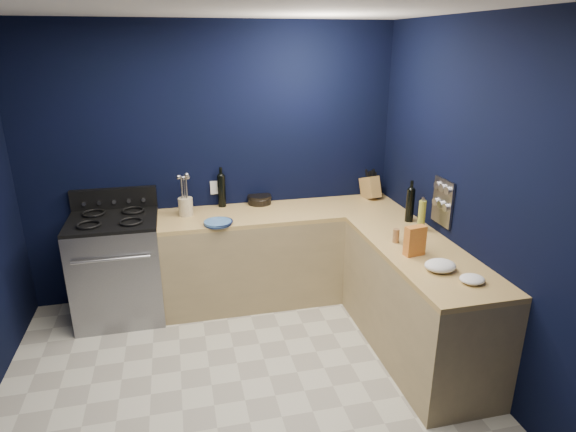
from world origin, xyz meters
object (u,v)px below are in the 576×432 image
object	(u,v)px
utensil_crock	(186,207)
knife_block	(370,187)
plate_stack	(218,223)
gas_range	(119,269)
crouton_bag	(415,241)

from	to	relation	value
utensil_crock	knife_block	bearing A→B (deg)	3.49
plate_stack	knife_block	xyz separation A→B (m)	(1.59, 0.42, 0.09)
gas_range	crouton_bag	distance (m)	2.62
plate_stack	crouton_bag	bearing A→B (deg)	-35.72
plate_stack	utensil_crock	size ratio (longest dim) A/B	1.46
plate_stack	crouton_bag	size ratio (longest dim) A/B	1.07
gas_range	knife_block	world-z (taller)	knife_block
gas_range	crouton_bag	xyz separation A→B (m)	(2.26, -1.20, 0.55)
crouton_bag	knife_block	bearing A→B (deg)	71.54
utensil_crock	knife_block	size ratio (longest dim) A/B	0.76
utensil_crock	crouton_bag	size ratio (longest dim) A/B	0.73
knife_block	utensil_crock	bearing A→B (deg)	170.17
gas_range	crouton_bag	bearing A→B (deg)	-27.99
plate_stack	knife_block	distance (m)	1.65
knife_block	crouton_bag	bearing A→B (deg)	-112.39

